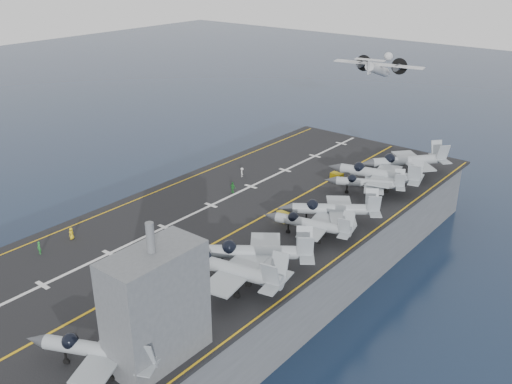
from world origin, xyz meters
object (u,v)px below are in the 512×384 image
Objects in this scene: tow_cart_a at (140,282)px; transport_plane at (378,70)px; fighter_jet_0 at (100,349)px; island_superstructure at (155,293)px.

transport_plane is at bearing 96.88° from tow_cart_a.
fighter_jet_0 is 8.81× the size of tow_cart_a.
fighter_jet_0 is at bearing -54.30° from tow_cart_a.
island_superstructure is 15.36m from tow_cart_a.
tow_cart_a is at bearing -83.12° from transport_plane.
transport_plane is (-17.86, 88.20, 10.99)m from fighter_jet_0.
island_superstructure is 7.87× the size of tow_cart_a.
island_superstructure is 86.17m from transport_plane.
fighter_jet_0 is 0.77× the size of transport_plane.
island_superstructure reaches higher than tow_cart_a.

